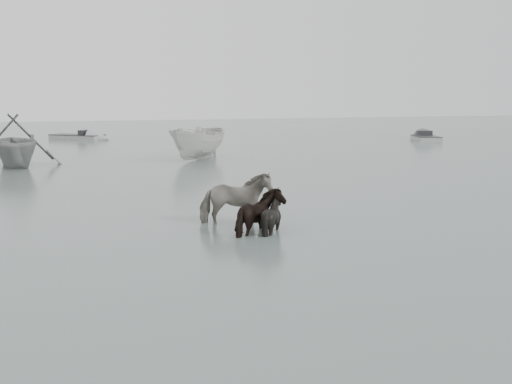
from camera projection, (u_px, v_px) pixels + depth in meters
The scene contains 8 objects.
ground at pixel (262, 243), 15.62m from camera, with size 140.00×140.00×0.00m, color #4B5952.
pony_pinto at pixel (235, 194), 17.77m from camera, with size 0.90×1.97×1.66m, color black.
pony_dark at pixel (261, 205), 16.61m from camera, with size 1.46×1.25×1.47m, color black.
pony_black at pixel (273, 205), 16.84m from camera, with size 1.12×1.26×1.38m, color black.
rowboat_trail at pixel (14, 139), 31.37m from camera, with size 4.48×5.20×2.74m, color gray.
boat_small at pixel (198, 142), 34.69m from camera, with size 1.89×5.02×1.94m, color beige.
skiff_port at pixel (426, 136), 47.90m from camera, with size 4.46×1.60×0.75m, color #989A98, non-canonical shape.
skiff_mid at pixel (77, 135), 49.47m from camera, with size 5.87×1.60×0.75m, color #979997, non-canonical shape.
Camera 1 is at (-4.75, -14.48, 3.63)m, focal length 45.00 mm.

